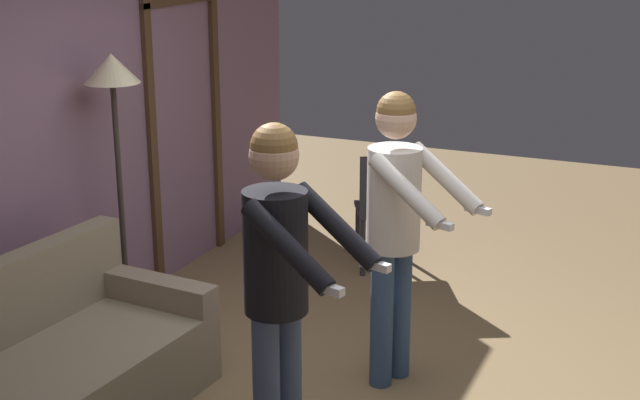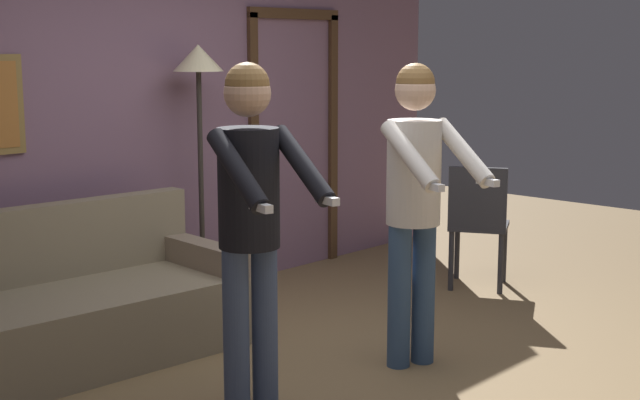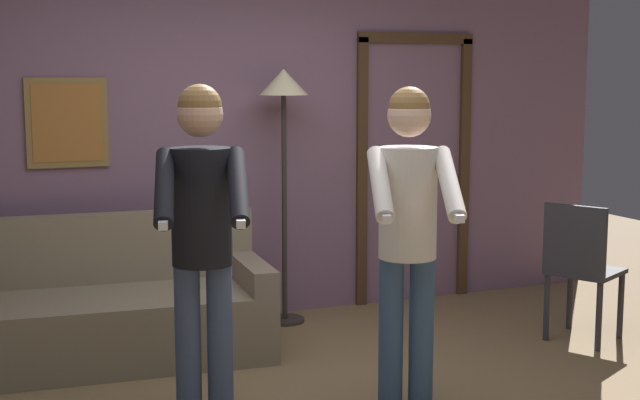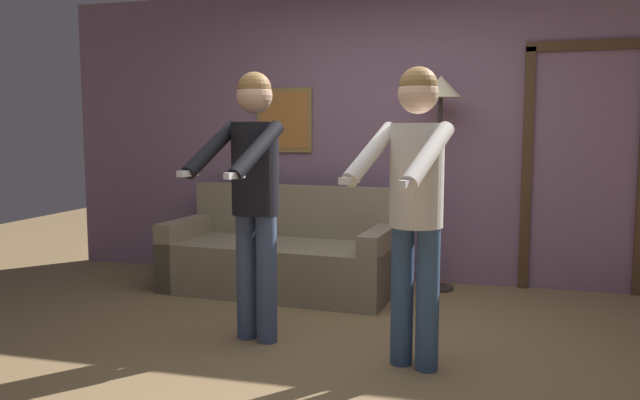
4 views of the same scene
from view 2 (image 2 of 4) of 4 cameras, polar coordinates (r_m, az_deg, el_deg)
The scene contains 7 objects.
ground_plane at distance 4.91m, azimuth 2.56°, elevation -11.55°, with size 12.00×12.00×0.00m, color olive.
back_wall_assembly at distance 6.15m, azimuth -12.18°, elevation 5.03°, with size 6.40×0.10×2.60m.
couch at distance 5.32m, azimuth -15.61°, elevation -7.05°, with size 1.96×1.00×0.87m.
torchiere_lamp at distance 6.15m, azimuth -7.76°, elevation 7.15°, with size 0.34×0.34×1.80m.
person_standing_left at distance 4.30m, azimuth -4.46°, elevation -0.26°, with size 0.54×0.69×1.71m.
person_standing_right at distance 4.92m, azimuth 6.12°, elevation 0.86°, with size 0.57×0.69×1.70m.
dining_chair_distant at distance 6.67m, azimuth 10.09°, elevation -1.24°, with size 0.57×0.57×0.93m.
Camera 2 is at (-3.49, -2.96, 1.78)m, focal length 50.00 mm.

